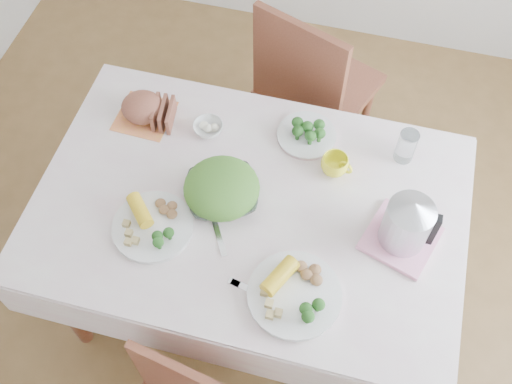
% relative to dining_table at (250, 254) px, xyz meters
% --- Properties ---
extents(floor, '(3.60, 3.60, 0.00)m').
position_rel_dining_table_xyz_m(floor, '(0.00, 0.00, -0.38)').
color(floor, olive).
rests_on(floor, ground).
extents(dining_table, '(1.40, 0.90, 0.75)m').
position_rel_dining_table_xyz_m(dining_table, '(0.00, 0.00, 0.00)').
color(dining_table, brown).
rests_on(dining_table, floor).
extents(tablecloth, '(1.50, 1.00, 0.01)m').
position_rel_dining_table_xyz_m(tablecloth, '(0.00, 0.00, 0.38)').
color(tablecloth, silver).
rests_on(tablecloth, dining_table).
extents(chair_far, '(0.59, 0.59, 1.00)m').
position_rel_dining_table_xyz_m(chair_far, '(0.10, 0.86, 0.09)').
color(chair_far, brown).
rests_on(chair_far, floor).
extents(salad_bowl, '(0.33, 0.33, 0.06)m').
position_rel_dining_table_xyz_m(salad_bowl, '(-0.10, 0.00, 0.42)').
color(salad_bowl, white).
rests_on(salad_bowl, tablecloth).
extents(dinner_plate_left, '(0.36, 0.36, 0.02)m').
position_rel_dining_table_xyz_m(dinner_plate_left, '(-0.29, -0.18, 0.40)').
color(dinner_plate_left, white).
rests_on(dinner_plate_left, tablecloth).
extents(dinner_plate_right, '(0.43, 0.43, 0.03)m').
position_rel_dining_table_xyz_m(dinner_plate_right, '(0.23, -0.30, 0.40)').
color(dinner_plate_right, white).
rests_on(dinner_plate_right, tablecloth).
extents(broccoli_plate, '(0.27, 0.27, 0.02)m').
position_rel_dining_table_xyz_m(broccoli_plate, '(0.13, 0.34, 0.40)').
color(broccoli_plate, beige).
rests_on(broccoli_plate, tablecloth).
extents(napkin, '(0.21, 0.21, 0.00)m').
position_rel_dining_table_xyz_m(napkin, '(-0.49, 0.28, 0.39)').
color(napkin, '#EC8647').
rests_on(napkin, tablecloth).
extents(bread_loaf, '(0.18, 0.17, 0.10)m').
position_rel_dining_table_xyz_m(bread_loaf, '(-0.49, 0.28, 0.45)').
color(bread_loaf, brown).
rests_on(bread_loaf, napkin).
extents(fruit_bowl, '(0.12, 0.12, 0.04)m').
position_rel_dining_table_xyz_m(fruit_bowl, '(-0.23, 0.28, 0.40)').
color(fruit_bowl, white).
rests_on(fruit_bowl, tablecloth).
extents(yellow_mug, '(0.13, 0.13, 0.08)m').
position_rel_dining_table_xyz_m(yellow_mug, '(0.26, 0.21, 0.43)').
color(yellow_mug, '#FFF628').
rests_on(yellow_mug, tablecloth).
extents(glass_tumbler, '(0.08, 0.08, 0.13)m').
position_rel_dining_table_xyz_m(glass_tumbler, '(0.49, 0.34, 0.45)').
color(glass_tumbler, white).
rests_on(glass_tumbler, tablecloth).
extents(pink_tray, '(0.28, 0.28, 0.02)m').
position_rel_dining_table_xyz_m(pink_tray, '(0.53, -0.00, 0.40)').
color(pink_tray, '#FF9BC0').
rests_on(pink_tray, tablecloth).
extents(electric_kettle, '(0.18, 0.18, 0.22)m').
position_rel_dining_table_xyz_m(electric_kettle, '(0.53, -0.00, 0.51)').
color(electric_kettle, '#B2B5BA').
rests_on(electric_kettle, pink_tray).
extents(fork_left, '(0.10, 0.15, 0.00)m').
position_rel_dining_table_xyz_m(fork_left, '(-0.07, -0.15, 0.39)').
color(fork_left, silver).
rests_on(fork_left, tablecloth).
extents(knife, '(0.19, 0.06, 0.00)m').
position_rel_dining_table_xyz_m(knife, '(0.11, -0.31, 0.39)').
color(knife, silver).
rests_on(knife, tablecloth).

